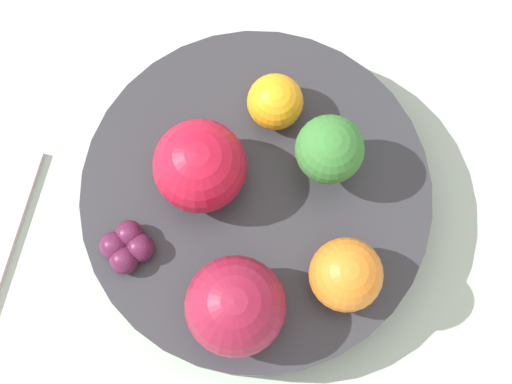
# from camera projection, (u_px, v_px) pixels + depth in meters

# --- Properties ---
(ground_plane) EXTENTS (6.00, 6.00, 0.00)m
(ground_plane) POSITION_uv_depth(u_px,v_px,m) (256.00, 213.00, 0.64)
(ground_plane) COLOR gray
(table_surface) EXTENTS (1.20, 1.20, 0.02)m
(table_surface) POSITION_uv_depth(u_px,v_px,m) (256.00, 211.00, 0.63)
(table_surface) COLOR #B2C6B2
(table_surface) RESTS_ON ground_plane
(bowl) EXTENTS (0.24, 0.24, 0.04)m
(bowl) POSITION_uv_depth(u_px,v_px,m) (256.00, 202.00, 0.60)
(bowl) COLOR #2D2D33
(bowl) RESTS_ON table_surface
(broccoli) EXTENTS (0.04, 0.04, 0.06)m
(broccoli) POSITION_uv_depth(u_px,v_px,m) (329.00, 151.00, 0.55)
(broccoli) COLOR #8CB76B
(broccoli) RESTS_ON bowl
(apple_red) EXTENTS (0.06, 0.06, 0.06)m
(apple_red) POSITION_uv_depth(u_px,v_px,m) (199.00, 168.00, 0.55)
(apple_red) COLOR #B7142D
(apple_red) RESTS_ON bowl
(apple_green) EXTENTS (0.06, 0.06, 0.06)m
(apple_green) POSITION_uv_depth(u_px,v_px,m) (235.00, 306.00, 0.53)
(apple_green) COLOR maroon
(apple_green) RESTS_ON bowl
(orange_front) EXTENTS (0.04, 0.04, 0.04)m
(orange_front) POSITION_uv_depth(u_px,v_px,m) (275.00, 102.00, 0.57)
(orange_front) COLOR orange
(orange_front) RESTS_ON bowl
(orange_back) EXTENTS (0.05, 0.05, 0.05)m
(orange_back) POSITION_uv_depth(u_px,v_px,m) (346.00, 275.00, 0.54)
(orange_back) COLOR orange
(orange_back) RESTS_ON bowl
(grape_cluster) EXTENTS (0.04, 0.04, 0.02)m
(grape_cluster) POSITION_uv_depth(u_px,v_px,m) (127.00, 247.00, 0.56)
(grape_cluster) COLOR #511938
(grape_cluster) RESTS_ON bowl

